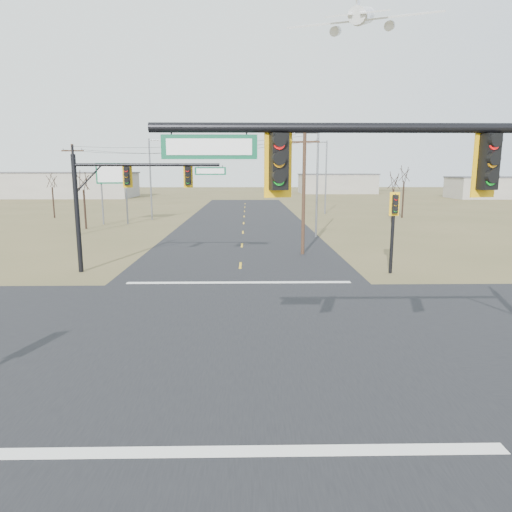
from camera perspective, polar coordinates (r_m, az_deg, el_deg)
The scene contains 22 objects.
ground at distance 17.31m, azimuth -2.59°, elevation -9.37°, with size 320.00×320.00×0.00m, color brown.
road_ew at distance 17.31m, azimuth -2.59°, elevation -9.34°, with size 160.00×14.00×0.02m, color black.
road_ns at distance 17.31m, azimuth -2.59°, elevation -9.33°, with size 14.00×160.00×0.02m, color black.
stop_bar_near at distance 10.56m, azimuth -3.76°, elevation -23.19°, with size 12.00×0.40×0.01m, color silver.
stop_bar_far at distance 24.49m, azimuth -2.13°, elevation -3.32°, with size 12.00×0.40×0.01m, color silver.
mast_arm_near at distance 10.08m, azimuth 28.40°, elevation 5.94°, with size 10.56×0.54×7.29m.
mast_arm_far at distance 27.62m, azimuth -15.71°, elevation 8.23°, with size 8.84×0.57×6.86m.
pedestal_signal_ne at distance 27.34m, azimuth 16.87°, elevation 4.90°, with size 0.61×0.54×4.76m.
utility_pole_near at distance 32.57m, azimuth 5.98°, elevation 7.94°, with size 2.06×0.56×8.50m.
utility_pole_far at distance 46.01m, azimuth -21.68°, elevation 7.91°, with size 2.05×0.24×8.36m.
highway_sign at distance 53.79m, azimuth -17.39°, elevation 8.85°, with size 3.58×0.78×6.81m.
streetlight_a at distance 41.36m, azimuth 7.38°, elevation 9.58°, with size 2.63×0.36×9.39m.
streetlight_b at distance 65.05m, azimuth 8.55°, elevation 10.20°, with size 2.81×0.40×10.05m.
streetlight_c at distance 57.55m, azimuth -12.86°, elevation 9.87°, with size 2.74×0.41×9.78m.
bare_tree_a at distance 50.42m, azimuth -20.82°, elevation 8.85°, with size 3.16×3.16×6.33m.
bare_tree_b at distance 64.05m, azimuth -24.19°, elevation 8.66°, with size 2.98×2.98×6.03m.
bare_tree_c at distance 55.96m, azimuth 16.87°, elevation 9.03°, with size 2.71×2.71×6.20m.
bare_tree_d at distance 61.73m, azimuth 18.07°, elevation 9.78°, with size 3.01×3.01×7.00m.
warehouse_left at distance 113.76m, azimuth -22.12°, elevation 8.18°, with size 28.00×14.00×5.50m, color #9F9A8D.
warehouse_mid at distance 128.68m, azimuth 10.07°, elevation 8.85°, with size 20.00×12.00×5.00m, color #9F9A8D.
warehouse_right at distance 115.07m, azimuth 27.50°, elevation 7.54°, with size 18.00×10.00×4.50m, color #9F9A8D.
jet_airliner at distance 94.44m, azimuth 13.16°, elevation 27.18°, with size 22.98×23.79×12.68m.
Camera 1 is at (0.48, -16.27, 5.89)m, focal length 32.00 mm.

